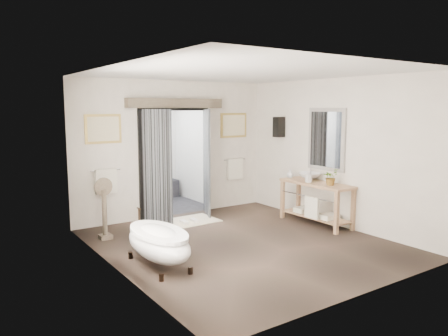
# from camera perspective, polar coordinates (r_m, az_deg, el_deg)

# --- Properties ---
(ground_plane) EXTENTS (5.00, 5.00, 0.00)m
(ground_plane) POSITION_cam_1_polar(r_m,az_deg,el_deg) (7.65, 2.57, -9.83)
(ground_plane) COLOR brown
(room_shell) EXTENTS (4.52, 5.02, 2.91)m
(room_shell) POSITION_cam_1_polar(r_m,az_deg,el_deg) (7.18, 3.03, 4.13)
(room_shell) COLOR silver
(room_shell) RESTS_ON ground_plane
(shower_room) EXTENTS (2.22, 2.01, 2.51)m
(shower_room) POSITION_cam_1_polar(r_m,az_deg,el_deg) (10.85, -10.14, 0.23)
(shower_room) COLOR black
(shower_room) RESTS_ON ground_plane
(back_wall_dressing) EXTENTS (3.82, 0.77, 2.52)m
(back_wall_dressing) POSITION_cam_1_polar(r_m,az_deg,el_deg) (9.28, -5.98, 3.12)
(back_wall_dressing) COLOR black
(back_wall_dressing) RESTS_ON ground_plane
(clawfoot_tub) EXTENTS (0.68, 1.52, 0.74)m
(clawfoot_tub) POSITION_cam_1_polar(r_m,az_deg,el_deg) (6.58, -8.55, -9.56)
(clawfoot_tub) COLOR black
(clawfoot_tub) RESTS_ON ground_plane
(vanity) EXTENTS (0.57, 1.60, 0.85)m
(vanity) POSITION_cam_1_polar(r_m,az_deg,el_deg) (8.93, 11.88, -4.05)
(vanity) COLOR tan
(vanity) RESTS_ON ground_plane
(pedestal_mirror) EXTENTS (0.33, 0.21, 1.11)m
(pedestal_mirror) POSITION_cam_1_polar(r_m,az_deg,el_deg) (8.07, -15.34, -5.66)
(pedestal_mirror) COLOR brown
(pedestal_mirror) RESTS_ON ground_plane
(rug) EXTENTS (1.21, 0.82, 0.01)m
(rug) POSITION_cam_1_polar(r_m,az_deg,el_deg) (9.08, -4.71, -6.94)
(rug) COLOR beige
(rug) RESTS_ON ground_plane
(slippers) EXTENTS (0.35, 0.26, 0.05)m
(slippers) POSITION_cam_1_polar(r_m,az_deg,el_deg) (8.96, -4.56, -6.92)
(slippers) COLOR white
(slippers) RESTS_ON rug
(basin) EXTENTS (0.60, 0.60, 0.16)m
(basin) POSITION_cam_1_polar(r_m,az_deg,el_deg) (9.09, 11.12, -1.10)
(basin) COLOR white
(basin) RESTS_ON vanity
(plant) EXTENTS (0.32, 0.28, 0.32)m
(plant) POSITION_cam_1_polar(r_m,az_deg,el_deg) (8.60, 13.75, -1.15)
(plant) COLOR gray
(plant) RESTS_ON vanity
(soap_bottle_a) EXTENTS (0.11, 0.11, 0.20)m
(soap_bottle_a) POSITION_cam_1_polar(r_m,az_deg,el_deg) (8.85, 10.97, -1.22)
(soap_bottle_a) COLOR gray
(soap_bottle_a) RESTS_ON vanity
(soap_bottle_b) EXTENTS (0.18, 0.18, 0.18)m
(soap_bottle_b) POSITION_cam_1_polar(r_m,az_deg,el_deg) (9.35, 8.63, -0.74)
(soap_bottle_b) COLOR gray
(soap_bottle_b) RESTS_ON vanity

